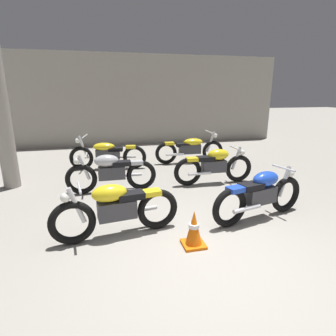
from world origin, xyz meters
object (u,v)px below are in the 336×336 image
(motorcycle_right_row_1, at_px, (214,165))
(motorcycle_right_row_2, at_px, (190,149))
(motorcycle_left_row_2, at_px, (107,154))
(motorcycle_right_row_0, at_px, (261,194))
(motorcycle_left_row_0, at_px, (116,208))
(traffic_cone, at_px, (194,229))
(support_pillar, at_px, (2,118))
(motorcycle_left_row_1, at_px, (111,172))

(motorcycle_right_row_1, bearing_deg, motorcycle_right_row_2, 87.86)
(motorcycle_left_row_2, height_order, motorcycle_right_row_0, motorcycle_left_row_2)
(motorcycle_left_row_0, relative_size, motorcycle_right_row_2, 0.91)
(motorcycle_left_row_2, distance_m, motorcycle_right_row_2, 2.51)
(motorcycle_left_row_2, distance_m, traffic_cone, 4.57)
(motorcycle_left_row_2, distance_m, motorcycle_right_row_0, 4.59)
(support_pillar, bearing_deg, motorcycle_right_row_2, 13.29)
(motorcycle_left_row_0, distance_m, motorcycle_right_row_2, 4.73)
(motorcycle_left_row_1, xyz_separation_m, motorcycle_right_row_0, (2.43, -1.98, 0.00))
(motorcycle_right_row_0, relative_size, motorcycle_right_row_2, 0.89)
(motorcycle_left_row_1, bearing_deg, traffic_cone, -67.87)
(traffic_cone, bearing_deg, support_pillar, 133.75)
(support_pillar, xyz_separation_m, motorcycle_right_row_0, (4.69, -2.87, -1.14))
(motorcycle_right_row_1, xyz_separation_m, motorcycle_right_row_2, (0.08, 2.04, -0.01))
(motorcycle_left_row_2, xyz_separation_m, motorcycle_right_row_2, (2.51, 0.11, 0.00))
(support_pillar, height_order, motorcycle_right_row_2, support_pillar)
(motorcycle_left_row_0, height_order, motorcycle_right_row_0, same)
(motorcycle_left_row_0, xyz_separation_m, motorcycle_right_row_1, (2.43, 1.96, 0.00))
(motorcycle_right_row_2, bearing_deg, traffic_cone, -107.75)
(support_pillar, distance_m, motorcycle_left_row_0, 3.83)
(motorcycle_left_row_2, xyz_separation_m, motorcycle_right_row_1, (2.44, -1.93, 0.01))
(support_pillar, height_order, motorcycle_right_row_0, support_pillar)
(motorcycle_left_row_1, height_order, motorcycle_left_row_2, motorcycle_left_row_2)
(motorcycle_left_row_0, distance_m, motorcycle_right_row_0, 2.45)
(motorcycle_right_row_0, distance_m, traffic_cone, 1.52)
(motorcycle_right_row_2, height_order, traffic_cone, motorcycle_right_row_2)
(motorcycle_right_row_2, bearing_deg, support_pillar, -166.71)
(motorcycle_left_row_1, height_order, motorcycle_right_row_1, same)
(support_pillar, xyz_separation_m, motorcycle_left_row_0, (2.24, -2.89, -1.14))
(motorcycle_right_row_2, relative_size, traffic_cone, 4.02)
(motorcycle_left_row_2, xyz_separation_m, traffic_cone, (1.05, -4.44, -0.19))
(support_pillar, distance_m, motorcycle_left_row_1, 2.68)
(motorcycle_left_row_0, relative_size, traffic_cone, 3.64)
(motorcycle_right_row_2, bearing_deg, motorcycle_left_row_2, -177.49)
(motorcycle_right_row_0, distance_m, motorcycle_right_row_2, 3.99)
(motorcycle_left_row_1, relative_size, motorcycle_left_row_2, 0.91)
(support_pillar, relative_size, motorcycle_right_row_2, 1.47)
(support_pillar, xyz_separation_m, motorcycle_right_row_2, (4.75, 1.12, -1.15))
(motorcycle_right_row_1, bearing_deg, motorcycle_left_row_0, -141.06)
(motorcycle_left_row_1, distance_m, motorcycle_right_row_0, 3.14)
(motorcycle_left_row_0, bearing_deg, motorcycle_right_row_1, 38.94)
(support_pillar, height_order, motorcycle_left_row_1, support_pillar)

